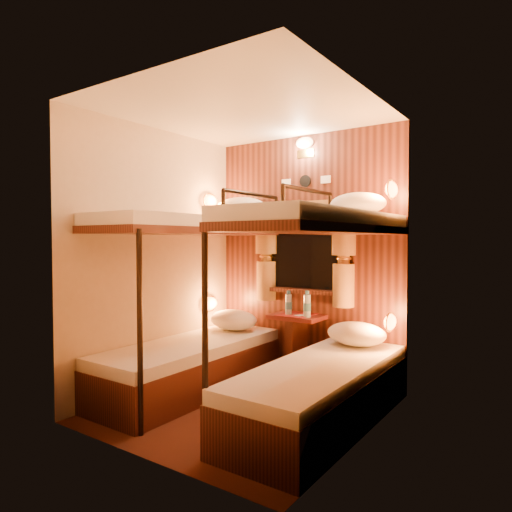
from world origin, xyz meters
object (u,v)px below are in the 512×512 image
Objects in this scene: bunk_left at (191,330)px; bunk_right at (321,349)px; table at (297,339)px; bottle_left at (289,304)px; bottle_right at (307,306)px.

bunk_left is 1.00× the size of bunk_right.
bottle_left reaches higher than table.
bunk_left is 1.02m from table.
bottle_right is (0.21, -0.02, 0.01)m from bottle_left.
table is at bearing 158.45° from bottle_right.
bottle_right is at bearing 42.41° from bunk_left.
bottle_left is at bearing 133.88° from bunk_right.
bottle_left is (0.58, 0.75, 0.19)m from bunk_left.
bunk_right is 7.66× the size of bottle_right.
table is 0.38m from bottle_right.
bottle_right is (-0.50, 0.72, 0.20)m from bunk_right.
bunk_right is at bearing -46.12° from bottle_left.
bottle_left is at bearing -153.23° from table.
bunk_right is at bearing -50.33° from table.
bunk_left reaches higher than table.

